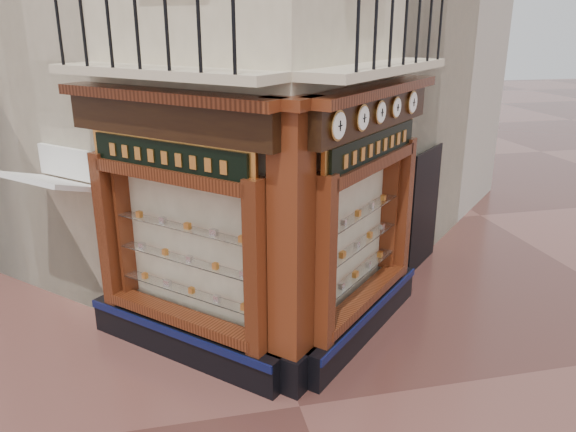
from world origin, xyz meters
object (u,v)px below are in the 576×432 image
object	(u,v)px
clock_a	(338,126)
clock_e	(412,102)
corner_pilaster	(291,256)
signboard_left	(168,157)
clock_c	(380,112)
clock_d	(396,107)
clock_b	(362,118)
signboard_right	(374,147)
awning	(69,320)

from	to	relation	value
clock_a	clock_e	size ratio (longest dim) A/B	1.04
corner_pilaster	signboard_left	distance (m)	2.12
clock_c	clock_a	bearing A→B (deg)	180.00
corner_pilaster	clock_d	distance (m)	2.81
corner_pilaster	clock_b	xyz separation A→B (m)	(1.05, 0.45, 1.67)
clock_c	clock_e	size ratio (longest dim) A/B	0.90
clock_e	signboard_right	world-z (taller)	clock_e
corner_pilaster	signboard_left	size ratio (longest dim) A/B	1.90
clock_e	clock_b	bearing A→B (deg)	180.00
clock_a	clock_c	bearing A→B (deg)	-0.00
clock_d	clock_e	distance (m)	0.67
clock_d	corner_pilaster	bearing A→B (deg)	169.10
awning	signboard_right	bearing A→B (deg)	-153.32
corner_pilaster	clock_e	size ratio (longest dim) A/B	10.95
awning	signboard_right	distance (m)	5.89
clock_c	clock_d	size ratio (longest dim) A/B	1.05
awning	signboard_right	xyz separation A→B (m)	(4.76, -1.57, 3.10)
clock_e	signboard_left	xyz separation A→B (m)	(-3.80, -0.72, -0.52)
clock_c	clock_d	bearing A→B (deg)	-0.00
signboard_left	signboard_right	world-z (taller)	signboard_right
corner_pilaster	clock_e	bearing A→B (deg)	-8.42
signboard_left	clock_a	bearing A→B (deg)	-162.47
clock_b	signboard_right	distance (m)	0.87
clock_a	corner_pilaster	bearing A→B (deg)	131.00
signboard_right	clock_a	bearing A→B (deg)	-175.42
clock_d	clock_a	bearing A→B (deg)	180.00
signboard_right	clock_b	bearing A→B (deg)	-170.88
clock_c	signboard_left	world-z (taller)	clock_c
corner_pilaster	clock_d	size ratio (longest dim) A/B	12.67
clock_c	corner_pilaster	bearing A→B (deg)	165.41
clock_b	clock_e	bearing A→B (deg)	-0.00
awning	clock_d	bearing A→B (deg)	-149.35
clock_a	signboard_right	bearing A→B (deg)	4.58
corner_pilaster	clock_b	size ratio (longest dim) A/B	11.13
corner_pilaster	signboard_right	xyz separation A→B (m)	(1.46, 1.01, 1.15)
clock_a	signboard_left	bearing A→B (deg)	107.53
clock_a	signboard_right	world-z (taller)	clock_a
clock_b	signboard_right	world-z (taller)	clock_b
clock_e	signboard_right	bearing A→B (deg)	174.44
clock_c	signboard_right	xyz separation A→B (m)	(-0.00, 0.16, -0.52)
clock_c	signboard_left	size ratio (longest dim) A/B	0.16
corner_pilaster	clock_c	bearing A→B (deg)	-14.59
corner_pilaster	signboard_right	world-z (taller)	corner_pilaster
clock_b	clock_d	size ratio (longest dim) A/B	1.14
corner_pilaster	awning	size ratio (longest dim) A/B	2.54
clock_b	clock_c	world-z (taller)	clock_b
clock_c	signboard_right	distance (m)	0.54
clock_b	clock_c	xyz separation A→B (m)	(0.41, 0.41, 0.00)
clock_d	signboard_left	xyz separation A→B (m)	(-3.33, -0.25, -0.52)
clock_a	awning	xyz separation A→B (m)	(-3.86, 2.63, -3.62)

